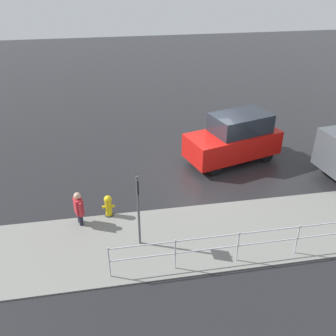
# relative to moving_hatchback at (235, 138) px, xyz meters

# --- Properties ---
(ground_plane) EXTENTS (60.00, 60.00, 0.00)m
(ground_plane) POSITION_rel_moving_hatchback_xyz_m (1.27, 0.48, -1.03)
(ground_plane) COLOR black
(kerb_strip) EXTENTS (24.00, 3.20, 0.04)m
(kerb_strip) POSITION_rel_moving_hatchback_xyz_m (1.27, 4.68, -1.01)
(kerb_strip) COLOR slate
(kerb_strip) RESTS_ON ground
(moving_hatchback) EXTENTS (4.22, 2.72, 2.06)m
(moving_hatchback) POSITION_rel_moving_hatchback_xyz_m (0.00, 0.00, 0.00)
(moving_hatchback) COLOR red
(moving_hatchback) RESTS_ON ground
(fire_hydrant) EXTENTS (0.42, 0.31, 0.80)m
(fire_hydrant) POSITION_rel_moving_hatchback_xyz_m (5.38, 3.10, -0.63)
(fire_hydrant) COLOR gold
(fire_hydrant) RESTS_ON ground
(pedestrian) EXTENTS (0.34, 0.55, 1.22)m
(pedestrian) POSITION_rel_moving_hatchback_xyz_m (6.31, 3.40, -0.34)
(pedestrian) COLOR #B2262D
(pedestrian) RESTS_ON ground
(metal_railing) EXTENTS (8.98, 0.04, 1.05)m
(metal_railing) POSITION_rel_moving_hatchback_xyz_m (0.98, 5.91, -0.31)
(metal_railing) COLOR #B7BABF
(metal_railing) RESTS_ON ground
(sign_post) EXTENTS (0.07, 0.44, 2.40)m
(sign_post) POSITION_rel_moving_hatchback_xyz_m (4.51, 4.69, 0.55)
(sign_post) COLOR #4C4C51
(sign_post) RESTS_ON ground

